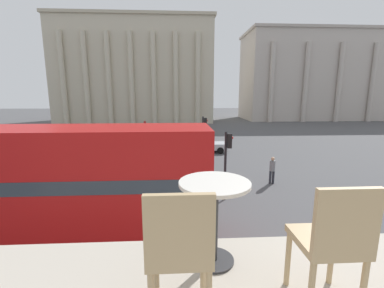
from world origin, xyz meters
TOP-DOWN VIEW (x-y plane):
  - double_decker_bus at (-3.39, 6.46)m, footprint 11.40×2.65m
  - cafe_dining_table at (1.49, -0.35)m, footprint 0.60×0.60m
  - cafe_chair_0 at (1.19, -0.94)m, footprint 0.40×0.40m
  - cafe_chair_1 at (2.18, -0.90)m, footprint 0.40×0.40m
  - plaza_building_left at (-6.70, 50.20)m, footprint 29.31×13.77m
  - plaza_building_right at (32.23, 52.59)m, footprint 33.69×12.87m
  - traffic_light_near at (3.58, 9.68)m, footprint 0.42×0.24m
  - traffic_light_mid at (3.12, 16.31)m, footprint 0.42×0.24m
  - car_silver at (3.51, 20.65)m, footprint 4.20×1.93m
  - pedestrian_red at (-3.39, 33.63)m, footprint 0.32×0.32m
  - pedestrian_grey at (6.73, 11.89)m, footprint 0.32×0.32m
  - pedestrian_olive at (1.21, 16.77)m, footprint 0.32×0.32m

SIDE VIEW (x-z plane):
  - car_silver at x=3.51m, z-range 0.02..1.37m
  - pedestrian_grey at x=6.73m, z-range 0.12..1.74m
  - pedestrian_olive at x=1.21m, z-range 0.13..1.87m
  - pedestrian_red at x=-3.39m, z-range 0.14..1.93m
  - traffic_light_near at x=3.58m, z-range 0.54..4.00m
  - double_decker_bus at x=-3.39m, z-range 0.25..4.35m
  - traffic_light_mid at x=3.12m, z-range 0.56..4.20m
  - cafe_chair_0 at x=1.19m, z-range 3.81..4.72m
  - cafe_chair_1 at x=2.18m, z-range 3.81..4.72m
  - cafe_dining_table at x=1.49m, z-range 3.92..4.65m
  - plaza_building_right at x=32.23m, z-range 0.00..17.95m
  - plaza_building_left at x=-6.70m, z-range 0.00..18.94m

